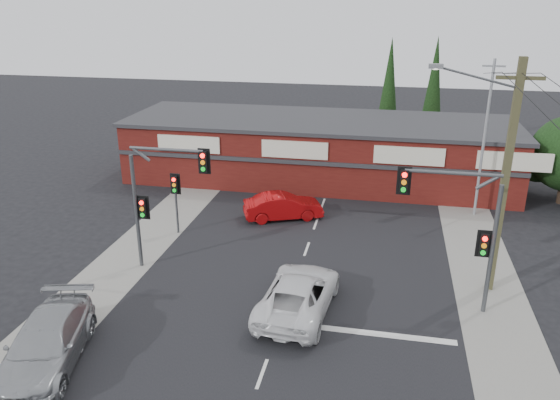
% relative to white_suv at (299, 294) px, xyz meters
% --- Properties ---
extents(ground, '(120.00, 120.00, 0.00)m').
position_rel_white_suv_xyz_m(ground, '(-0.55, 0.43, -0.79)').
color(ground, black).
rests_on(ground, ground).
extents(road_strip, '(14.00, 70.00, 0.01)m').
position_rel_white_suv_xyz_m(road_strip, '(-0.55, 5.43, -0.78)').
color(road_strip, black).
rests_on(road_strip, ground).
extents(verge_left, '(3.00, 70.00, 0.02)m').
position_rel_white_suv_xyz_m(verge_left, '(-9.05, 5.43, -0.78)').
color(verge_left, gray).
rests_on(verge_left, ground).
extents(verge_right, '(3.00, 70.00, 0.02)m').
position_rel_white_suv_xyz_m(verge_right, '(7.95, 5.43, -0.78)').
color(verge_right, gray).
rests_on(verge_right, ground).
extents(stop_line, '(6.50, 0.35, 0.01)m').
position_rel_white_suv_xyz_m(stop_line, '(2.95, -1.07, -0.77)').
color(stop_line, silver).
rests_on(stop_line, ground).
extents(white_suv, '(3.09, 5.88, 1.58)m').
position_rel_white_suv_xyz_m(white_suv, '(0.00, 0.00, 0.00)').
color(white_suv, white).
rests_on(white_suv, ground).
extents(silver_suv, '(3.62, 6.09, 1.65)m').
position_rel_white_suv_xyz_m(silver_suv, '(-8.02, -5.17, 0.04)').
color(silver_suv, '#9FA2A4').
rests_on(silver_suv, ground).
extents(red_sedan, '(4.77, 3.16, 1.49)m').
position_rel_white_suv_xyz_m(red_sedan, '(-2.53, 9.59, -0.04)').
color(red_sedan, '#A2090B').
rests_on(red_sedan, ground).
extents(lane_dashes, '(0.12, 38.29, 0.01)m').
position_rel_white_suv_xyz_m(lane_dashes, '(-0.55, 0.78, -0.77)').
color(lane_dashes, silver).
rests_on(lane_dashes, ground).
extents(shop_building, '(27.30, 8.40, 4.22)m').
position_rel_white_suv_xyz_m(shop_building, '(-1.54, 17.42, 1.35)').
color(shop_building, '#4A110E').
rests_on(shop_building, ground).
extents(conifer_near, '(1.80, 1.80, 9.25)m').
position_rel_white_suv_xyz_m(conifer_near, '(2.95, 24.43, 4.69)').
color(conifer_near, '#2D2116').
rests_on(conifer_near, ground).
extents(conifer_far, '(1.80, 1.80, 9.25)m').
position_rel_white_suv_xyz_m(conifer_far, '(6.45, 26.43, 4.69)').
color(conifer_far, '#2D2116').
rests_on(conifer_far, ground).
extents(traffic_mast_left, '(3.77, 0.27, 5.97)m').
position_rel_white_suv_xyz_m(traffic_mast_left, '(-6.97, 2.44, 3.14)').
color(traffic_mast_left, '#47494C').
rests_on(traffic_mast_left, ground).
extents(traffic_mast_right, '(3.96, 0.27, 5.97)m').
position_rel_white_suv_xyz_m(traffic_mast_right, '(6.32, 1.44, 3.16)').
color(traffic_mast_right, '#47494C').
rests_on(traffic_mast_right, ground).
extents(pedestal_signal, '(0.55, 0.27, 3.38)m').
position_rel_white_suv_xyz_m(pedestal_signal, '(-7.75, 6.44, 1.62)').
color(pedestal_signal, '#47494C').
rests_on(pedestal_signal, ground).
extents(utility_pole, '(4.38, 0.59, 10.00)m').
position_rel_white_suv_xyz_m(utility_pole, '(7.82, 3.42, 4.61)').
color(utility_pole, '#4C492B').
rests_on(utility_pole, ground).
extents(steel_pole, '(1.20, 0.16, 9.00)m').
position_rel_white_suv_xyz_m(steel_pole, '(8.45, 12.43, 3.91)').
color(steel_pole, gray).
rests_on(steel_pole, ground).
extents(power_lines, '(2.01, 29.00, 1.22)m').
position_rel_white_suv_xyz_m(power_lines, '(7.93, -2.03, 8.25)').
color(power_lines, black).
rests_on(power_lines, ground).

